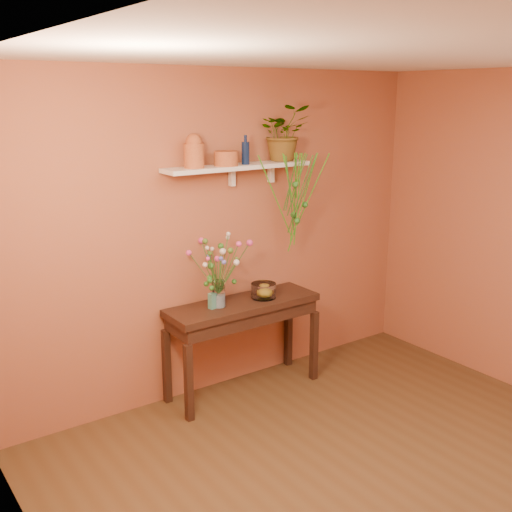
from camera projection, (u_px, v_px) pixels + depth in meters
name	position (u px, v px, depth m)	size (l,w,h in m)	color
room	(408.00, 294.00, 3.60)	(4.04, 4.04, 2.70)	#50381F
sideboard	(243.00, 315.00, 5.17)	(1.33, 0.43, 0.81)	#341D12
wall_shelf	(239.00, 167.00, 4.97)	(1.30, 0.24, 0.19)	white
terracotta_jug	(194.00, 152.00, 4.69)	(0.20, 0.20, 0.26)	#B06535
terracotta_pot	(226.00, 158.00, 4.85)	(0.19, 0.19, 0.12)	#B06535
blue_bottle	(245.00, 152.00, 4.94)	(0.08, 0.08, 0.23)	#0B1B3E
spider_plant	(284.00, 133.00, 5.19)	(0.42, 0.36, 0.47)	#2C6B23
plant_fronds	(296.00, 198.00, 5.20)	(0.58, 0.37, 0.87)	#2C6B23
glass_vase	(219.00, 296.00, 4.99)	(0.11, 0.11, 0.22)	white
bouquet	(219.00, 259.00, 4.92)	(0.53, 0.46, 0.49)	#386B28
glass_bowl	(264.00, 291.00, 5.22)	(0.21, 0.21, 0.13)	white
lemon	(264.00, 292.00, 5.24)	(0.09, 0.09, 0.09)	yellow
carton	(213.00, 301.00, 4.96)	(0.06, 0.05, 0.13)	#2A6484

